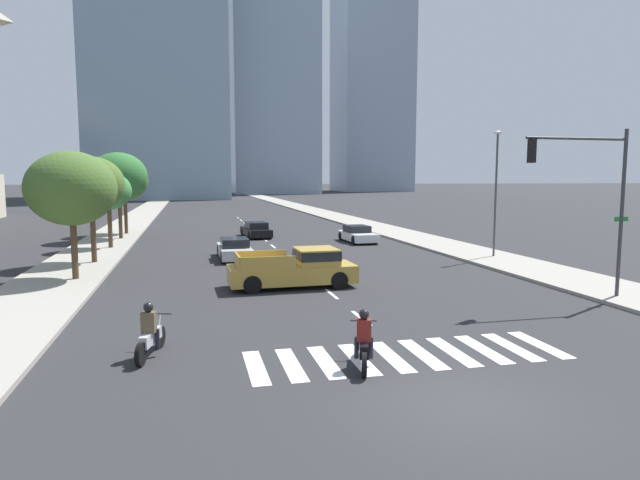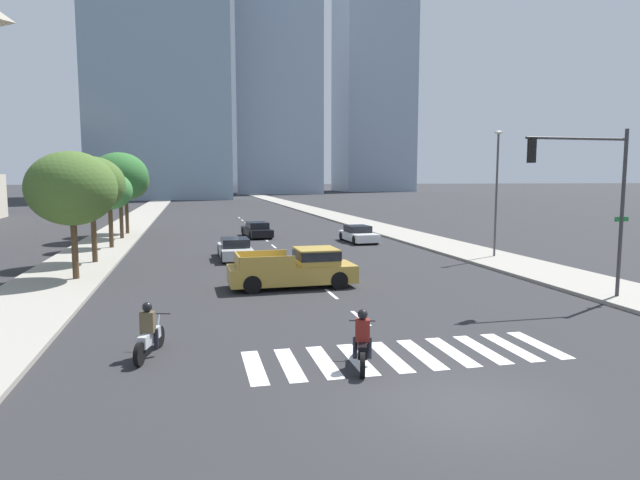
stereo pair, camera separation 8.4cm
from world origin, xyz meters
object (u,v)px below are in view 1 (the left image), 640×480
Objects in this scene: pickup_truck at (298,268)px; street_lamp_east at (496,184)px; sedan_black_1 at (256,230)px; motorcycle_trailing at (364,344)px; sedan_silver_2 at (234,249)px; street_tree_fourth at (119,176)px; street_tree_nearest at (71,189)px; street_tree_second at (91,184)px; street_tree_third at (108,191)px; sedan_white_0 at (358,234)px; street_tree_fifth at (124,181)px; motorcycle_lead at (150,335)px; traffic_signal_near at (589,183)px.

pickup_truck is 0.75× the size of street_lamp_east.
street_lamp_east is (12.24, -14.85, 3.81)m from sedan_black_1.
motorcycle_trailing is 19.33m from sedan_silver_2.
street_tree_fourth is at bearing 146.17° from street_lamp_east.
sedan_silver_2 is at bearing 101.67° from pickup_truck.
street_lamp_east is (14.88, -3.38, 3.80)m from sedan_silver_2.
street_lamp_east is 22.61m from street_tree_nearest.
street_tree_nearest is 5.12m from street_tree_second.
street_lamp_east is at bearing -22.79° from street_tree_third.
street_lamp_east is (5.32, -9.79, 3.81)m from sedan_white_0.
sedan_silver_2 is 0.63× the size of street_lamp_east.
pickup_truck is 0.92× the size of street_tree_fifth.
sedan_black_1 is 11.77m from sedan_silver_2.
street_tree_second reaches higher than sedan_silver_2.
sedan_silver_2 is 0.92× the size of street_tree_third.
pickup_truck is at bearing -19.41° from motorcycle_lead.
street_tree_second is (0.00, 5.11, 0.13)m from street_tree_nearest.
sedan_white_0 is at bearing 62.84° from pickup_truck.
street_lamp_east is 1.27× the size of street_tree_second.
street_tree_fourth is at bearing 33.77° from motorcycle_trailing.
motorcycle_lead is 12.93m from street_tree_nearest.
sedan_silver_2 is (-1.69, 19.25, -0.01)m from motorcycle_trailing.
street_tree_second is (-10.26, -11.85, 3.81)m from sedan_black_1.
motorcycle_trailing is at bearing -74.98° from street_tree_fifth.
sedan_white_0 is at bearing -56.93° from sedan_silver_2.
motorcycle_trailing is 10.29m from pickup_truck.
sedan_silver_2 is 0.79× the size of street_tree_nearest.
street_tree_second is at bearing -90.00° from street_tree_fifth.
street_tree_second is (-17.19, -6.80, 3.82)m from sedan_white_0.
street_tree_third is 0.77× the size of street_tree_fourth.
street_tree_third is 0.84× the size of street_tree_fifth.
street_tree_nearest is at bearing -90.00° from street_tree_second.
traffic_signal_near is (2.60, -20.71, 3.96)m from sedan_white_0.
pickup_truck is at bearing -41.63° from street_tree_second.
motorcycle_trailing is 0.33× the size of traffic_signal_near.
street_tree_second reaches higher than street_tree_third.
street_tree_third is (-7.63, 6.08, 3.29)m from sedan_silver_2.
traffic_signal_near is 24.19m from street_tree_second.
street_tree_fifth is (0.00, 3.76, -0.36)m from street_tree_fourth.
street_tree_fifth is (-4.04, 32.69, 3.89)m from motorcycle_lead.
sedan_white_0 is 0.76× the size of street_tree_second.
pickup_truck is at bearing 15.10° from motorcycle_trailing.
street_tree_third is (0.00, 6.47, -0.52)m from street_tree_second.
motorcycle_trailing is 32.61m from street_tree_fourth.
street_tree_fifth is at bearing 140.06° from street_lamp_east.
street_tree_second is (-7.63, -0.39, 3.81)m from sedan_silver_2.
street_tree_second is 6.49m from street_tree_third.
street_lamp_east reaches higher than traffic_signal_near.
pickup_truck reaches higher than motorcycle_lead.
traffic_signal_near reaches higher than pickup_truck.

